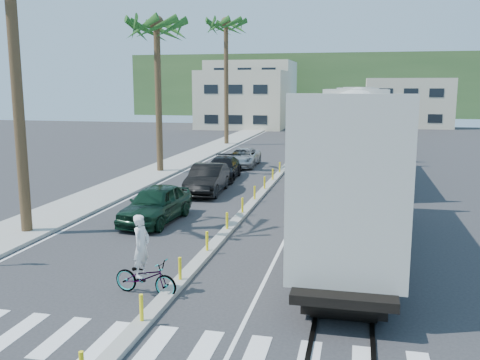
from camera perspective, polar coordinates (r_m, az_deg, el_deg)
name	(u,v)px	position (r m, az deg, el deg)	size (l,w,h in m)	color
ground	(156,310)	(15.15, -8.90, -13.55)	(140.00, 140.00, 0.00)	#28282B
sidewalk	(172,165)	(40.73, -7.25, 1.59)	(3.00, 90.00, 0.15)	gray
rails	(355,166)	(41.32, 12.15, 1.50)	(1.56, 100.00, 0.06)	black
median	(273,181)	(33.78, 3.50, -0.08)	(0.45, 60.00, 0.85)	gray
crosswalk	(125,344)	(13.49, -12.13, -16.74)	(14.00, 2.20, 0.01)	silver
lane_markings	(255,169)	(39.06, 1.56, 1.19)	(9.42, 90.00, 0.01)	silver
freight_train	(356,129)	(40.08, 12.29, 5.37)	(3.00, 60.94, 5.85)	beige
palm_trees	(163,14)	(38.29, -8.24, 17.14)	(3.50, 37.20, 13.75)	brown
buildings	(285,96)	(85.35, 4.80, 8.93)	(38.00, 27.00, 10.00)	beige
hillside	(335,85)	(113.00, 10.08, 9.92)	(80.00, 20.00, 12.00)	#385628
car_lead	(156,204)	(24.12, -8.97, -2.53)	(2.23, 4.96, 1.65)	black
car_second	(207,179)	(30.21, -3.50, 0.11)	(2.03, 5.06, 1.64)	black
car_third	(223,168)	(34.68, -1.88, 1.25)	(2.34, 5.05, 1.43)	black
car_rear	(242,157)	(40.22, 0.24, 2.43)	(2.37, 4.94, 1.36)	#A9ABAE
cyclist	(145,269)	(16.00, -10.13, -9.37)	(1.28, 2.21, 2.39)	#9EA0A5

